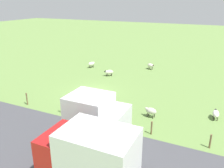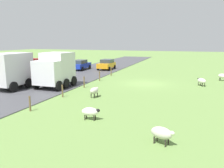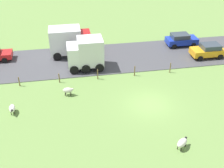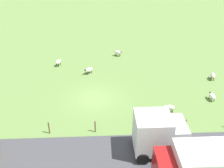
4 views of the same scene
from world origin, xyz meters
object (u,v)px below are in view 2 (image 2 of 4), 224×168
object	(u,v)px
sheep_1	(223,76)
car_1	(81,65)
truck_1	(14,69)
sheep_2	(90,112)
car_3	(107,64)
truck_0	(55,69)
sheep_5	(94,91)
sheep_4	(162,133)
sheep_3	(202,81)

from	to	relation	value
sheep_1	car_1	distance (m)	20.58
sheep_1	car_1	bearing A→B (deg)	-8.33
truck_1	sheep_2	bearing A→B (deg)	152.67
sheep_1	car_3	world-z (taller)	car_3
truck_0	car_1	distance (m)	13.50
sheep_1	sheep_5	xyz separation A→B (m)	(11.14, 12.20, -0.00)
sheep_4	car_1	distance (m)	26.96
sheep_2	car_1	size ratio (longest dim) A/B	0.29
sheep_1	sheep_2	bearing A→B (deg)	61.90
sheep_2	sheep_5	distance (m)	5.35
sheep_2	car_1	xyz separation A→B (m)	(11.18, -20.16, 0.39)
truck_0	sheep_1	bearing A→B (deg)	-148.93
sheep_2	truck_1	world-z (taller)	truck_1
truck_1	sheep_3	bearing A→B (deg)	-157.03
sheep_1	sheep_4	bearing A→B (deg)	76.03
truck_1	sheep_1	bearing A→B (deg)	-150.15
car_3	sheep_4	bearing A→B (deg)	116.42
sheep_1	sheep_5	size ratio (longest dim) A/B	1.05
truck_1	car_1	distance (m)	14.55
sheep_2	truck_0	bearing A→B (deg)	-45.11
truck_0	truck_1	distance (m)	4.02
truck_0	car_1	world-z (taller)	truck_0
car_1	sheep_4	bearing A→B (deg)	125.44
sheep_5	car_1	bearing A→B (deg)	-58.73
sheep_2	truck_1	xyz separation A→B (m)	(10.92, -5.65, 1.40)
sheep_5	car_3	distance (m)	17.97
sheep_1	truck_0	xyz separation A→B (m)	(16.43, 9.90, 1.29)
truck_1	car_1	xyz separation A→B (m)	(0.26, -14.52, -1.00)
sheep_3	car_3	xyz separation A→B (m)	(14.12, -8.98, 0.36)
sheep_5	truck_0	size ratio (longest dim) A/B	0.28
sheep_3	truck_0	world-z (taller)	truck_0
sheep_3	truck_1	distance (m)	19.19
sheep_5	car_1	size ratio (longest dim) A/B	0.27
sheep_5	car_3	bearing A→B (deg)	-72.31
car_1	car_3	distance (m)	4.23
sheep_5	car_1	distance (m)	17.77
sheep_3	truck_0	bearing A→B (deg)	22.69
truck_0	sheep_5	bearing A→B (deg)	156.45
sheep_1	sheep_3	world-z (taller)	sheep_1
sheep_3	car_1	xyz separation A→B (m)	(17.88, -7.05, 0.35)
sheep_2	truck_0	world-z (taller)	truck_0
truck_0	truck_1	bearing A→B (deg)	24.05
sheep_5	car_3	world-z (taller)	car_3
car_1	truck_1	bearing A→B (deg)	91.03
sheep_1	sheep_3	bearing A→B (deg)	58.65
sheep_1	sheep_4	size ratio (longest dim) A/B	0.96
sheep_4	truck_0	bearing A→B (deg)	-37.82
sheep_3	truck_0	xyz separation A→B (m)	(13.95, 5.83, 1.33)
sheep_5	sheep_3	bearing A→B (deg)	-136.77
sheep_1	sheep_2	world-z (taller)	sheep_1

